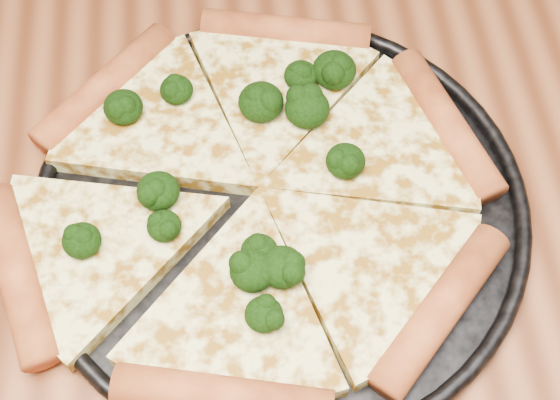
{
  "coord_description": "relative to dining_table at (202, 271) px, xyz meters",
  "views": [
    {
      "loc": [
        0.04,
        -0.3,
        1.27
      ],
      "look_at": [
        0.07,
        0.0,
        0.77
      ],
      "focal_mm": 50.87,
      "sensor_mm": 36.0,
      "label": 1
    }
  ],
  "objects": [
    {
      "name": "pizza",
      "position": [
        0.05,
        0.01,
        0.11
      ],
      "size": [
        0.4,
        0.37,
        0.03
      ],
      "rotation": [
        0.0,
        0.0,
        -0.23
      ],
      "color": "#EDE791",
      "rests_on": "pizza_pan"
    },
    {
      "name": "pizza_pan",
      "position": [
        0.07,
        0.0,
        0.1
      ],
      "size": [
        0.38,
        0.38,
        0.02
      ],
      "color": "black",
      "rests_on": "dining_table"
    },
    {
      "name": "broccoli_florets",
      "position": [
        0.05,
        0.03,
        0.12
      ],
      "size": [
        0.23,
        0.24,
        0.03
      ],
      "color": "black",
      "rests_on": "pizza"
    },
    {
      "name": "dining_table",
      "position": [
        0.0,
        0.0,
        0.0
      ],
      "size": [
        1.2,
        0.9,
        0.75
      ],
      "color": "brown",
      "rests_on": "ground"
    }
  ]
}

